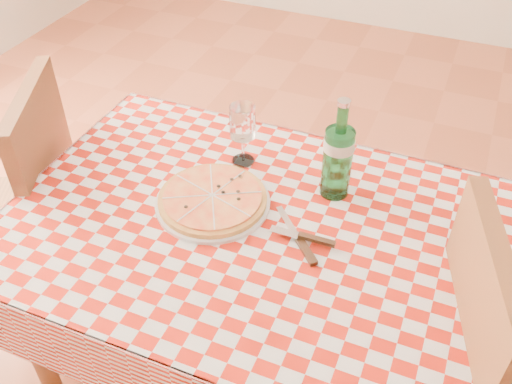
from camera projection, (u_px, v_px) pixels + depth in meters
dining_table at (254, 252)px, 1.54m from camera, size 1.20×0.80×0.75m
tablecloth at (254, 227)px, 1.48m from camera, size 1.30×0.90×0.01m
chair_near at (499, 376)px, 1.36m from camera, size 0.56×0.56×0.99m
chair_far at (24, 202)px, 1.86m from camera, size 0.57×0.57×0.96m
pizza_plate at (213, 198)px, 1.52m from camera, size 0.39×0.39×0.04m
water_bottle at (339, 149)px, 1.48m from camera, size 0.08×0.08×0.29m
wine_glass at (243, 135)px, 1.62m from camera, size 0.09×0.09×0.19m
cutlery at (298, 236)px, 1.43m from camera, size 0.29×0.27×0.03m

